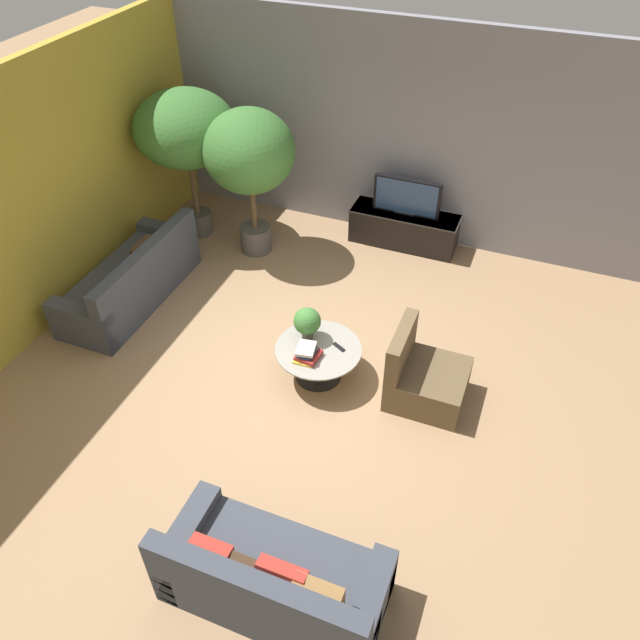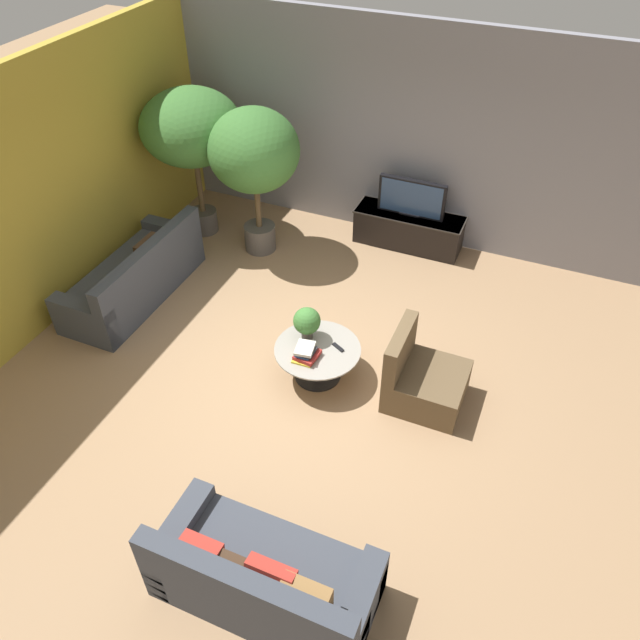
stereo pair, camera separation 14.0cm
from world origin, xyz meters
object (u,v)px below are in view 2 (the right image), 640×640
(television, at_px, (412,198))
(couch_by_wall, at_px, (136,278))
(coffee_table, at_px, (318,357))
(potted_palm_corner, at_px, (254,155))
(potted_palm_tall, at_px, (192,130))
(potted_plant_tabletop, at_px, (307,322))
(couch_near_entry, at_px, (263,579))
(armchair_wicker, at_px, (422,380))
(media_console, at_px, (408,229))

(television, height_order, couch_by_wall, television)
(coffee_table, height_order, potted_palm_corner, potted_palm_corner)
(potted_palm_tall, bearing_deg, television, 15.63)
(television, bearing_deg, potted_plant_tabletop, -96.61)
(coffee_table, distance_m, couch_near_entry, 2.58)
(potted_palm_tall, height_order, potted_plant_tabletop, potted_palm_tall)
(potted_palm_tall, bearing_deg, potted_plant_tabletop, -38.03)
(coffee_table, xyz_separation_m, couch_near_entry, (0.60, -2.50, 0.00))
(television, relative_size, armchair_wicker, 1.10)
(potted_palm_corner, bearing_deg, television, 25.54)
(media_console, distance_m, couch_near_entry, 5.47)
(couch_by_wall, xyz_separation_m, potted_plant_tabletop, (2.55, -0.31, 0.36))
(media_console, distance_m, potted_plant_tabletop, 2.87)
(couch_by_wall, relative_size, potted_palm_tall, 0.98)
(potted_palm_corner, xyz_separation_m, potted_plant_tabletop, (1.59, -1.91, -0.81))
(couch_by_wall, distance_m, potted_palm_tall, 2.14)
(television, distance_m, potted_palm_tall, 3.12)
(television, distance_m, coffee_table, 2.99)
(television, bearing_deg, armchair_wicker, -70.32)
(couch_by_wall, height_order, potted_palm_corner, potted_palm_corner)
(media_console, bearing_deg, couch_near_entry, -85.23)
(media_console, height_order, armchair_wicker, armchair_wicker)
(media_console, distance_m, television, 0.50)
(coffee_table, xyz_separation_m, potted_palm_corner, (-1.77, 2.03, 1.16))
(couch_near_entry, xyz_separation_m, armchair_wicker, (0.55, 2.63, -0.02))
(television, xyz_separation_m, potted_palm_tall, (-2.90, -0.81, 0.81))
(armchair_wicker, distance_m, potted_palm_corner, 3.69)
(coffee_table, bearing_deg, armchair_wicker, 6.21)
(couch_near_entry, bearing_deg, potted_palm_tall, -54.11)
(television, xyz_separation_m, coffee_table, (-0.15, -2.95, -0.48))
(media_console, relative_size, potted_palm_tall, 0.73)
(potted_palm_corner, distance_m, potted_plant_tabletop, 2.61)
(coffee_table, relative_size, potted_palm_corner, 0.46)
(media_console, relative_size, coffee_table, 1.62)
(potted_palm_corner, bearing_deg, armchair_wicker, -33.11)
(potted_plant_tabletop, bearing_deg, coffee_table, -34.35)
(couch_near_entry, bearing_deg, potted_plant_tabletop, -73.41)
(couch_near_entry, relative_size, potted_palm_corner, 0.87)
(media_console, xyz_separation_m, potted_palm_corner, (-1.92, -0.92, 1.19))
(armchair_wicker, distance_m, potted_plant_tabletop, 1.39)
(television, relative_size, couch_by_wall, 0.45)
(armchair_wicker, relative_size, potted_palm_corner, 0.42)
(media_console, bearing_deg, potted_palm_tall, -164.34)
(potted_palm_corner, bearing_deg, couch_near_entry, -62.42)
(television, distance_m, couch_near_entry, 5.49)
(television, xyz_separation_m, armchair_wicker, (1.01, -2.82, -0.50))
(couch_by_wall, bearing_deg, television, 131.22)
(couch_near_entry, relative_size, potted_plant_tabletop, 4.53)
(media_console, relative_size, potted_plant_tabletop, 3.93)
(media_console, xyz_separation_m, couch_near_entry, (0.46, -5.45, 0.03))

